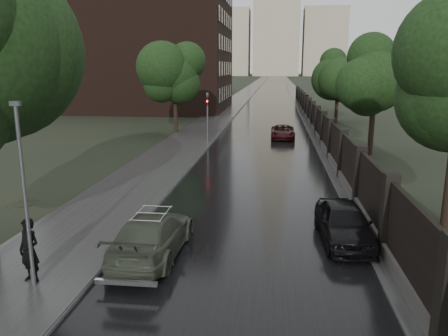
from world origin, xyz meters
TOP-DOWN VIEW (x-y plane):
  - road at (0.00, 190.00)m, footprint 8.00×420.00m
  - sidewalk_left at (-6.00, 190.00)m, footprint 4.00×420.00m
  - verge_right at (5.50, 190.00)m, footprint 3.00×420.00m
  - fence_right at (4.60, 32.01)m, footprint 0.45×75.72m
  - tree_left_far at (-8.00, 30.00)m, footprint 4.25×4.25m
  - tree_right_b at (7.50, 22.00)m, footprint 4.08×4.08m
  - tree_right_c at (7.50, 40.00)m, footprint 4.08×4.08m
  - lamp_post at (-5.40, 1.50)m, footprint 0.25×0.12m
  - traffic_light at (-4.30, 24.99)m, footprint 0.16×0.32m
  - brick_building at (-18.00, 52.00)m, footprint 24.00×18.00m
  - stalinist_tower at (0.00, 300.00)m, footprint 92.00×30.00m
  - volga_sedan at (-2.86, 4.15)m, footprint 2.03×4.75m
  - car_right_near at (3.40, 5.99)m, footprint 1.88×4.17m
  - car_right_far at (1.60, 28.22)m, footprint 1.96×4.21m
  - pedestrian_umbrella at (-5.59, 1.74)m, footprint 1.33×1.34m

SIDE VIEW (x-z plane):
  - road at x=0.00m, z-range 0.00..0.02m
  - verge_right at x=5.50m, z-range 0.00..0.08m
  - sidewalk_left at x=-6.00m, z-range 0.00..0.16m
  - car_right_far at x=1.60m, z-range 0.00..1.17m
  - volga_sedan at x=-2.86m, z-range 0.00..1.36m
  - car_right_near at x=3.40m, z-range 0.00..1.39m
  - fence_right at x=4.60m, z-range -0.34..2.36m
  - pedestrian_umbrella at x=-5.59m, z-range 0.63..3.45m
  - traffic_light at x=-4.30m, z-range 0.40..4.40m
  - lamp_post at x=-5.40m, z-range 0.12..5.23m
  - tree_right_b at x=7.50m, z-range 1.44..8.46m
  - tree_right_c at x=7.50m, z-range 1.44..8.46m
  - tree_left_far at x=-8.00m, z-range 1.55..8.94m
  - brick_building at x=-18.00m, z-range 0.00..20.00m
  - stalinist_tower at x=0.00m, z-range -41.12..117.88m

